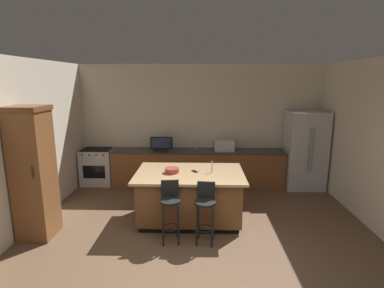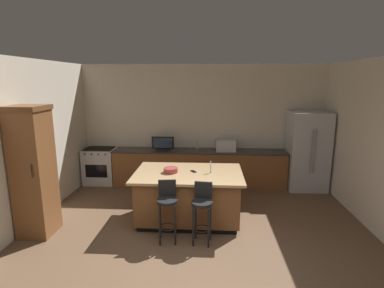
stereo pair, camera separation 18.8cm
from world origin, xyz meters
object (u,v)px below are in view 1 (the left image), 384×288
object	(u,v)px
microwave	(224,145)
bar_stool_left	(170,206)
range_oven	(98,167)
cabinet_tower	(33,171)
refrigerator	(304,150)
tv_monitor	(161,144)
kitchen_island	(190,196)
fruit_bowl	(172,170)
bar_stool_right	(205,207)
cell_phone	(195,171)

from	to	relation	value
microwave	bar_stool_left	bearing A→B (deg)	-111.25
range_oven	microwave	size ratio (longest dim) A/B	1.91
cabinet_tower	range_oven	bearing A→B (deg)	86.90
bar_stool_left	microwave	bearing A→B (deg)	61.73
refrigerator	tv_monitor	xyz separation A→B (m)	(-3.50, 0.03, 0.11)
kitchen_island	fruit_bowl	xyz separation A→B (m)	(-0.33, -0.02, 0.50)
refrigerator	bar_stool_left	size ratio (longest dim) A/B	1.85
refrigerator	bar_stool_left	bearing A→B (deg)	-138.53
bar_stool_right	tv_monitor	bearing A→B (deg)	117.38
cabinet_tower	cell_phone	distance (m)	2.74
microwave	bar_stool_left	xyz separation A→B (m)	(-1.07, -2.75, -0.42)
cabinet_tower	microwave	size ratio (longest dim) A/B	4.61
microwave	range_oven	bearing A→B (deg)	-179.98
fruit_bowl	range_oven	bearing A→B (deg)	136.44
cabinet_tower	fruit_bowl	size ratio (longest dim) A/B	8.44
refrigerator	cell_phone	world-z (taller)	refrigerator
bar_stool_left	bar_stool_right	world-z (taller)	bar_stool_left
bar_stool_left	range_oven	bearing A→B (deg)	120.61
tv_monitor	fruit_bowl	bearing A→B (deg)	-77.12
refrigerator	microwave	distance (m)	1.95
refrigerator	fruit_bowl	distance (m)	3.60
bar_stool_left	bar_stool_right	bearing A→B (deg)	-8.26
tv_monitor	bar_stool_left	size ratio (longest dim) A/B	0.54
cabinet_tower	tv_monitor	xyz separation A→B (m)	(1.78, 2.57, -0.10)
microwave	bar_stool_left	size ratio (longest dim) A/B	0.47
cabinet_tower	tv_monitor	bearing A→B (deg)	55.31
kitchen_island	bar_stool_right	xyz separation A→B (m)	(0.28, -0.80, 0.13)
fruit_bowl	cell_phone	distance (m)	0.43
range_oven	microwave	xyz separation A→B (m)	(3.19, 0.00, 0.58)
bar_stool_right	fruit_bowl	size ratio (longest dim) A/B	3.81
bar_stool_left	fruit_bowl	world-z (taller)	fruit_bowl
refrigerator	range_oven	distance (m)	5.16
bar_stool_right	fruit_bowl	bearing A→B (deg)	134.05
kitchen_island	refrigerator	distance (m)	3.35
refrigerator	fruit_bowl	xyz separation A→B (m)	(-3.06, -1.90, 0.04)
kitchen_island	cabinet_tower	xyz separation A→B (m)	(-2.55, -0.67, 0.67)
cell_phone	range_oven	bearing A→B (deg)	110.92
cell_phone	kitchen_island	bearing A→B (deg)	179.36
bar_stool_right	microwave	bearing A→B (deg)	85.95
fruit_bowl	cabinet_tower	bearing A→B (deg)	-163.77
bar_stool_left	kitchen_island	bearing A→B (deg)	63.07
range_oven	cell_phone	distance (m)	3.17
bar_stool_left	cell_phone	xyz separation A→B (m)	(0.38, 0.85, 0.32)
bar_stool_left	fruit_bowl	size ratio (longest dim) A/B	3.87
microwave	bar_stool_left	world-z (taller)	microwave
microwave	cabinet_tower	bearing A→B (deg)	-141.76
cell_phone	bar_stool_left	bearing A→B (deg)	-145.86
cabinet_tower	refrigerator	bearing A→B (deg)	25.72
cabinet_tower	cell_phone	bearing A→B (deg)	15.30
fruit_bowl	cell_phone	size ratio (longest dim) A/B	1.75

